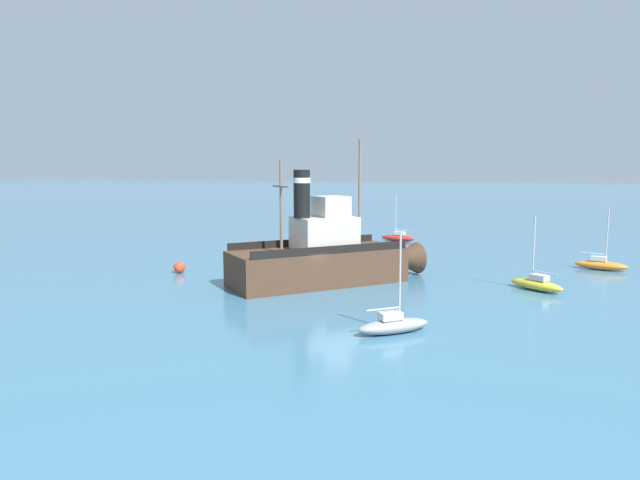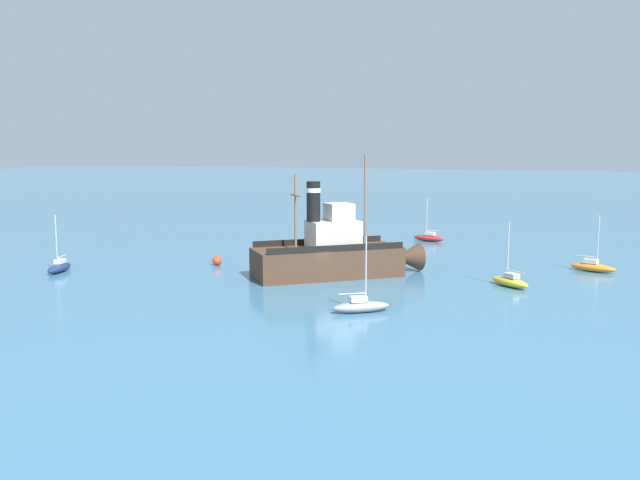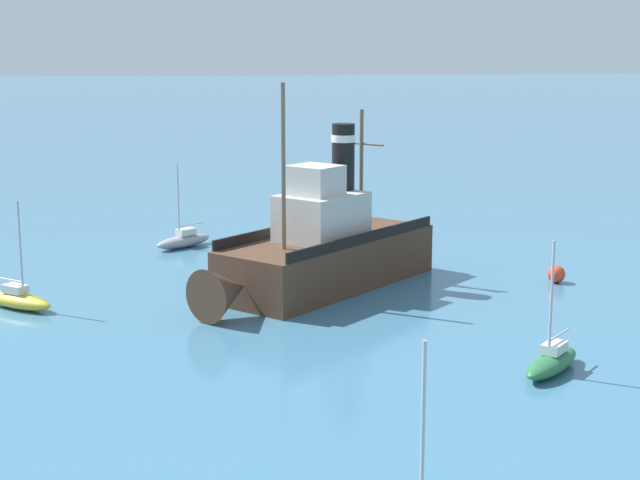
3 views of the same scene
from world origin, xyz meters
name	(u,v)px [view 2 (image 2 of 3)]	position (x,y,z in m)	size (l,w,h in m)	color
ground_plane	(320,280)	(0.00, 0.00, 0.00)	(600.00, 600.00, 0.00)	teal
old_tugboat	(334,254)	(-2.07, 0.39, 1.83)	(12.40, 12.73, 9.90)	#4C3323
sailboat_red	(429,237)	(-26.13, 1.75, 0.43)	(1.97, 3.95, 4.90)	#B22823
sailboat_orange	(593,267)	(-13.11, 19.63, 0.43)	(2.17, 3.96, 4.90)	orange
sailboat_navy	(59,267)	(5.74, -21.72, 0.43)	(3.94, 2.38, 4.90)	navy
sailboat_grey	(361,306)	(8.62, 6.81, 0.43)	(3.27, 3.63, 4.90)	gray
sailboat_yellow	(510,281)	(-3.69, 14.19, 0.43)	(3.27, 3.63, 4.90)	gold
sailboat_green	(327,246)	(-15.31, -6.09, 0.43)	(3.52, 3.41, 4.90)	#286B3D
mooring_buoy	(217,260)	(-2.58, -11.29, 0.44)	(0.87, 0.87, 0.87)	red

